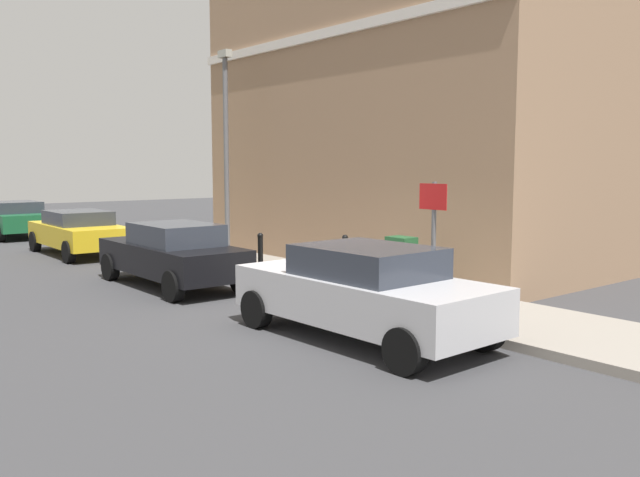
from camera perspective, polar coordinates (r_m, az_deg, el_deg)
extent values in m
plane|color=#38383A|center=(12.51, -0.30, -6.30)|extent=(80.00, 80.00, 0.00)
cube|color=gray|center=(18.41, -7.41, -2.05)|extent=(2.62, 30.00, 0.15)
cube|color=#937256|center=(19.87, 9.30, 11.55)|extent=(7.81, 11.33, 9.15)
cube|color=silver|center=(17.36, 0.28, 17.09)|extent=(0.12, 11.33, 0.24)
cube|color=#B7B7BC|center=(10.51, 3.67, -5.02)|extent=(1.93, 4.49, 0.69)
cube|color=#2D333D|center=(10.35, 4.08, -2.00)|extent=(1.65, 2.11, 0.49)
cylinder|color=black|center=(11.31, -5.46, -6.02)|extent=(0.24, 0.65, 0.64)
cylinder|color=black|center=(12.36, 1.10, -4.94)|extent=(0.24, 0.65, 0.64)
cylinder|color=black|center=(8.86, 7.27, -9.52)|extent=(0.24, 0.65, 0.64)
cylinder|color=black|center=(10.16, 13.86, -7.60)|extent=(0.24, 0.65, 0.64)
cube|color=black|center=(15.40, -12.57, -1.64)|extent=(1.70, 4.40, 0.65)
cube|color=#2D333D|center=(15.13, -12.24, 0.33)|extent=(1.48, 2.03, 0.49)
cylinder|color=black|center=(16.62, -17.50, -2.33)|extent=(0.22, 0.64, 0.64)
cylinder|color=black|center=(17.25, -12.62, -1.89)|extent=(0.22, 0.64, 0.64)
cylinder|color=black|center=(13.65, -12.44, -4.02)|extent=(0.22, 0.64, 0.64)
cylinder|color=black|center=(14.40, -6.80, -3.38)|extent=(0.22, 0.64, 0.64)
cube|color=gold|center=(21.62, -19.93, 0.34)|extent=(1.84, 4.43, 0.62)
cube|color=#2D333D|center=(21.58, -19.99, 1.67)|extent=(1.59, 2.11, 0.43)
cylinder|color=black|center=(22.98, -23.19, -0.24)|extent=(0.23, 0.64, 0.64)
cylinder|color=black|center=(23.47, -19.23, 0.05)|extent=(0.23, 0.64, 0.64)
cylinder|color=black|center=(19.83, -20.69, -1.09)|extent=(0.23, 0.64, 0.64)
cylinder|color=black|center=(20.39, -16.20, -0.74)|extent=(0.23, 0.64, 0.64)
cube|color=#195933|center=(27.96, -24.76, 1.41)|extent=(1.88, 4.23, 0.63)
cube|color=#2D333D|center=(27.72, -24.69, 2.44)|extent=(1.64, 1.98, 0.44)
cylinder|color=black|center=(29.70, -23.90, 1.10)|extent=(0.23, 0.64, 0.64)
cylinder|color=black|center=(26.27, -25.66, 0.41)|extent=(0.23, 0.64, 0.64)
cylinder|color=black|center=(26.74, -22.07, 0.66)|extent=(0.23, 0.64, 0.64)
cube|color=#1E4C28|center=(13.51, 6.94, -2.28)|extent=(0.40, 0.55, 1.15)
cube|color=#333333|center=(13.60, 6.92, -4.51)|extent=(0.46, 0.61, 0.08)
cylinder|color=black|center=(14.90, 2.15, -1.82)|extent=(0.12, 0.12, 0.95)
sphere|color=black|center=(14.84, 2.16, 0.07)|extent=(0.14, 0.14, 0.14)
cylinder|color=black|center=(15.35, -5.11, -1.61)|extent=(0.12, 0.12, 0.95)
sphere|color=black|center=(15.29, -5.13, 0.23)|extent=(0.14, 0.14, 0.14)
cylinder|color=#59595B|center=(11.49, 9.67, -0.93)|extent=(0.08, 0.08, 2.30)
cube|color=white|center=(11.40, 9.69, 3.55)|extent=(0.03, 0.56, 0.40)
cube|color=red|center=(11.39, 9.64, 3.55)|extent=(0.01, 0.60, 0.44)
cylinder|color=#59595B|center=(18.91, -8.01, 6.75)|extent=(0.14, 0.14, 5.50)
cube|color=#A5A599|center=(19.15, -8.15, 15.37)|extent=(0.20, 0.44, 0.20)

